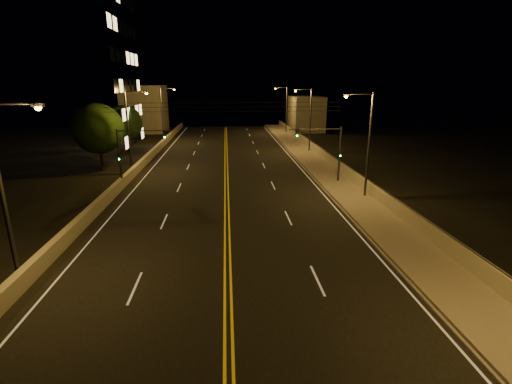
{
  "coord_description": "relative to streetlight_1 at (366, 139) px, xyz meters",
  "views": [
    {
      "loc": [
        0.09,
        -5.83,
        9.56
      ],
      "look_at": [
        2.0,
        18.0,
        2.5
      ],
      "focal_mm": 26.0,
      "sensor_mm": 36.0,
      "label": 1
    }
  ],
  "objects": [
    {
      "name": "road",
      "position": [
        -11.51,
        -3.68,
        -5.12
      ],
      "size": [
        18.0,
        120.0,
        0.02
      ],
      "primitive_type": "cube",
      "color": "black",
      "rests_on": "ground"
    },
    {
      "name": "sidewalk",
      "position": [
        -0.71,
        -3.68,
        -4.98
      ],
      "size": [
        3.6,
        120.0,
        0.3
      ],
      "primitive_type": "cube",
      "color": "slate",
      "rests_on": "ground"
    },
    {
      "name": "curb",
      "position": [
        -2.58,
        -3.68,
        -5.06
      ],
      "size": [
        0.14,
        120.0,
        0.15
      ],
      "primitive_type": "cube",
      "color": "slate",
      "rests_on": "ground"
    },
    {
      "name": "parapet_wall",
      "position": [
        0.94,
        -3.68,
        -4.33
      ],
      "size": [
        0.3,
        120.0,
        1.0
      ],
      "primitive_type": "cube",
      "color": "gray",
      "rests_on": "sidewalk"
    },
    {
      "name": "jersey_barrier",
      "position": [
        -21.37,
        -3.68,
        -4.66
      ],
      "size": [
        0.45,
        120.0,
        0.95
      ],
      "primitive_type": "cube",
      "color": "gray",
      "rests_on": "ground"
    },
    {
      "name": "distant_building_right",
      "position": [
        4.99,
        46.94,
        -1.69
      ],
      "size": [
        6.0,
        10.0,
        6.89
      ],
      "primitive_type": "cube",
      "color": "gray",
      "rests_on": "ground"
    },
    {
      "name": "distant_building_left",
      "position": [
        -27.51,
        47.54,
        -0.59
      ],
      "size": [
        8.0,
        8.0,
        9.09
      ],
      "primitive_type": "cube",
      "color": "gray",
      "rests_on": "ground"
    },
    {
      "name": "parapet_rail",
      "position": [
        0.94,
        -3.68,
        -3.8
      ],
      "size": [
        0.06,
        120.0,
        0.06
      ],
      "primitive_type": "cylinder",
      "rotation": [
        1.57,
        0.0,
        0.0
      ],
      "color": "black",
      "rests_on": "parapet_wall"
    },
    {
      "name": "lane_markings",
      "position": [
        -11.51,
        -3.75,
        -5.11
      ],
      "size": [
        17.32,
        116.0,
        0.0
      ],
      "color": "silver",
      "rests_on": "road"
    },
    {
      "name": "streetlight_1",
      "position": [
        0.0,
        0.0,
        0.0
      ],
      "size": [
        2.55,
        0.28,
        8.86
      ],
      "color": "#2D2D33",
      "rests_on": "ground"
    },
    {
      "name": "streetlight_2",
      "position": [
        0.0,
        21.95,
        0.0
      ],
      "size": [
        2.55,
        0.28,
        8.86
      ],
      "color": "#2D2D33",
      "rests_on": "ground"
    },
    {
      "name": "streetlight_3",
      "position": [
        0.0,
        42.8,
        0.0
      ],
      "size": [
        2.55,
        0.28,
        8.86
      ],
      "color": "#2D2D33",
      "rests_on": "ground"
    },
    {
      "name": "streetlight_4",
      "position": [
        -21.43,
        -12.43,
        0.0
      ],
      "size": [
        2.55,
        0.28,
        8.86
      ],
      "color": "#2D2D33",
      "rests_on": "ground"
    },
    {
      "name": "streetlight_5",
      "position": [
        -21.43,
        10.66,
        0.0
      ],
      "size": [
        2.55,
        0.28,
        8.86
      ],
      "color": "#2D2D33",
      "rests_on": "ground"
    },
    {
      "name": "streetlight_6",
      "position": [
        -21.43,
        32.22,
        0.0
      ],
      "size": [
        2.55,
        0.28,
        8.86
      ],
      "color": "#2D2D33",
      "rests_on": "ground"
    },
    {
      "name": "traffic_signal_right",
      "position": [
        -1.58,
        5.12,
        -1.57
      ],
      "size": [
        5.11,
        0.31,
        5.56
      ],
      "color": "#2D2D33",
      "rests_on": "ground"
    },
    {
      "name": "traffic_signal_left",
      "position": [
        -20.25,
        5.12,
        -1.57
      ],
      "size": [
        5.11,
        0.31,
        5.56
      ],
      "color": "#2D2D33",
      "rests_on": "ground"
    },
    {
      "name": "overhead_wires",
      "position": [
        -11.51,
        5.82,
        2.27
      ],
      "size": [
        22.0,
        0.03,
        0.83
      ],
      "color": "black"
    },
    {
      "name": "building_tower",
      "position": [
        -36.51,
        23.85,
        9.48
      ],
      "size": [
        24.0,
        15.0,
        30.38
      ],
      "color": "gray",
      "rests_on": "ground"
    },
    {
      "name": "tree_0",
      "position": [
        -25.48,
        12.82,
        -0.43
      ],
      "size": [
        5.5,
        5.5,
        7.46
      ],
      "color": "black",
      "rests_on": "ground"
    },
    {
      "name": "tree_1",
      "position": [
        -25.59,
        24.15,
        -0.94
      ],
      "size": [
        4.91,
        4.91,
        6.65
      ],
      "color": "black",
      "rests_on": "ground"
    }
  ]
}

